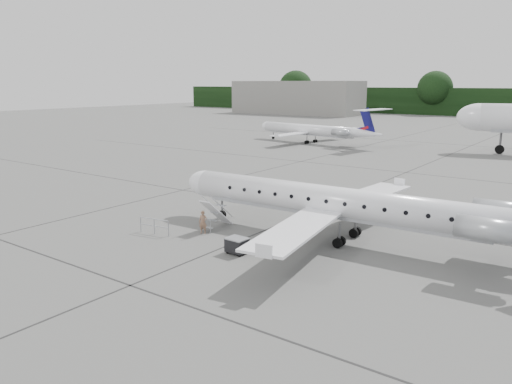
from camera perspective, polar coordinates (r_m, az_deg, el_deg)
The scene contains 8 objects.
ground at distance 28.30m, azimuth 9.55°, elevation -7.41°, with size 320.00×320.00×0.00m, color #61615F.
terminal_building at distance 156.96m, azimuth 4.66°, elevation 10.71°, with size 40.00×14.00×10.00m, color slate.
main_regional_jet at distance 30.63m, azimuth 9.04°, elevation 0.58°, with size 25.88×18.63×6.63m, color white, non-canonical shape.
airstair at distance 33.16m, azimuth -4.56°, elevation -2.44°, with size 0.85×2.46×2.08m, color white, non-canonical shape.
passenger at distance 32.21m, azimuth -6.08°, elevation -3.45°, with size 0.55×0.36×1.50m, color #8C644C.
safety_railing at distance 32.61m, azimuth -11.54°, elevation -3.89°, with size 2.20×0.08×1.00m, color #989BA0, non-canonical shape.
baggage_cart at distance 28.42m, azimuth -2.19°, elevation -6.10°, with size 1.13×0.92×0.98m, color black, non-canonical shape.
bg_regional_left at distance 81.09m, azimuth 5.91°, elevation 7.69°, with size 22.47×16.18×5.89m, color white, non-canonical shape.
Camera 1 is at (11.63, -23.98, 9.51)m, focal length 35.00 mm.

